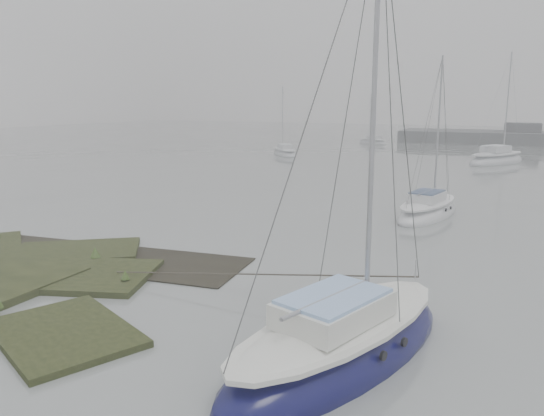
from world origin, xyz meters
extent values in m
plane|color=slate|center=(0.00, 30.00, 0.00)|extent=(160.00, 160.00, 0.00)
cube|color=#424247|center=(10.00, 61.00, 1.40)|extent=(4.00, 3.00, 2.20)
ellipsoid|color=#0C0D3C|center=(6.37, 1.00, 0.11)|extent=(4.18, 7.01, 1.62)
ellipsoid|color=silver|center=(6.37, 1.00, 0.76)|extent=(3.50, 6.06, 0.46)
cube|color=silver|center=(6.28, 0.73, 1.16)|extent=(2.08, 2.62, 0.48)
cube|color=#8AABD9|center=(6.28, 0.73, 1.43)|extent=(1.93, 2.41, 0.08)
cylinder|color=#939399|center=(6.64, 1.81, 4.90)|extent=(0.10, 0.10, 7.61)
cylinder|color=#939399|center=(6.22, 0.55, 1.43)|extent=(0.92, 2.55, 0.09)
ellipsoid|color=silver|center=(5.93, 15.49, 0.09)|extent=(2.85, 5.62, 1.30)
ellipsoid|color=silver|center=(5.93, 15.49, 0.61)|extent=(2.36, 4.87, 0.37)
cube|color=silver|center=(5.88, 15.27, 0.94)|extent=(1.51, 2.04, 0.38)
cube|color=navy|center=(5.88, 15.27, 1.15)|extent=(1.40, 1.88, 0.06)
cylinder|color=#939399|center=(6.07, 16.17, 3.95)|extent=(0.08, 0.08, 6.14)
cylinder|color=#939399|center=(5.84, 15.12, 1.15)|extent=(0.52, 2.11, 0.07)
ellipsoid|color=#B6BCC1|center=(-10.50, 37.62, 0.08)|extent=(4.37, 4.78, 1.19)
ellipsoid|color=white|center=(-10.50, 37.62, 0.56)|extent=(3.72, 4.09, 0.34)
cube|color=white|center=(-10.37, 37.46, 0.85)|extent=(1.88, 1.96, 0.35)
cube|color=silver|center=(-10.37, 37.46, 1.05)|extent=(1.74, 1.81, 0.06)
cylinder|color=#939399|center=(-10.91, 38.10, 3.60)|extent=(0.08, 0.08, 5.59)
cylinder|color=#939399|center=(-10.28, 37.35, 1.05)|extent=(1.30, 1.54, 0.06)
ellipsoid|color=silver|center=(8.02, 38.84, 0.12)|extent=(5.32, 7.05, 1.66)
ellipsoid|color=silver|center=(8.02, 38.84, 0.78)|extent=(4.50, 6.06, 0.47)
cube|color=silver|center=(7.87, 38.59, 1.19)|extent=(2.43, 2.76, 0.49)
cube|color=silver|center=(7.87, 38.59, 1.46)|extent=(2.25, 2.54, 0.08)
cylinder|color=#939399|center=(8.45, 39.60, 5.02)|extent=(0.11, 0.11, 7.80)
cylinder|color=#939399|center=(7.78, 38.42, 1.46)|extent=(1.42, 2.42, 0.09)
ellipsoid|color=#B5BCC0|center=(-6.23, 54.51, 0.08)|extent=(4.55, 3.71, 1.09)
ellipsoid|color=white|center=(-6.23, 54.51, 0.51)|extent=(3.91, 3.15, 0.31)
cube|color=white|center=(-6.07, 54.40, 0.78)|extent=(1.81, 1.65, 0.32)
cube|color=silver|center=(-6.07, 54.40, 0.96)|extent=(1.67, 1.53, 0.05)
cylinder|color=#939399|center=(-6.71, 54.83, 3.30)|extent=(0.07, 0.07, 5.13)
cylinder|color=#939399|center=(-5.97, 54.33, 0.96)|extent=(1.52, 1.04, 0.06)
camera|label=1|loc=(9.16, -8.50, 5.10)|focal=35.00mm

